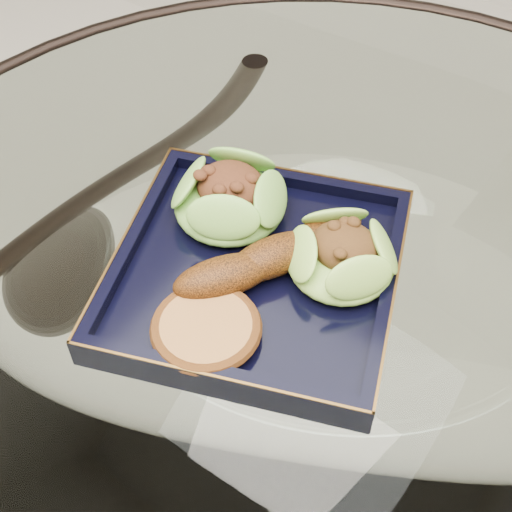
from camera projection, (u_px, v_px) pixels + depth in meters
The scene contains 6 objects.
dining_table at pixel (319, 369), 0.83m from camera, with size 1.13×1.13×0.77m.
navy_plate at pixel (256, 276), 0.70m from camera, with size 0.27×0.27×0.02m, color black.
lettuce_wrap_left at pixel (230, 200), 0.73m from camera, with size 0.11×0.11×0.04m, color #4D912A.
lettuce_wrap_right at pixel (342, 258), 0.68m from camera, with size 0.10×0.10×0.04m, color #6FA530.
roasted_plantain at pixel (274, 256), 0.68m from camera, with size 0.19×0.04×0.04m, color #5E2D09.
crumb_patty at pixel (206, 329), 0.64m from camera, with size 0.09×0.09×0.02m, color #AB6A39.
Camera 1 is at (0.19, -0.41, 1.31)m, focal length 50.00 mm.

